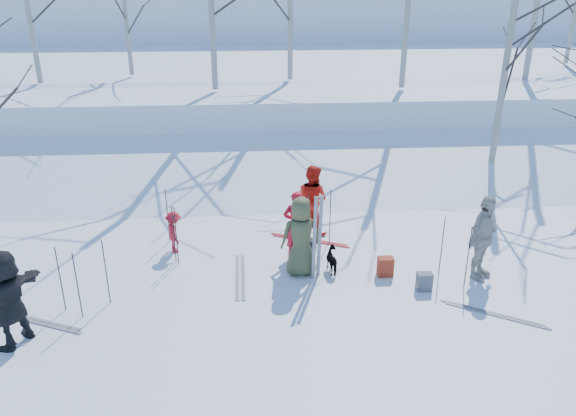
{
  "coord_description": "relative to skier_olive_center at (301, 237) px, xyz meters",
  "views": [
    {
      "loc": [
        -0.77,
        -9.45,
        5.96
      ],
      "look_at": [
        0.0,
        1.5,
        1.3
      ],
      "focal_mm": 35.0,
      "sensor_mm": 36.0,
      "label": 1
    }
  ],
  "objects": [
    {
      "name": "ski_pole_j",
      "position": [
        -2.98,
        1.73,
        -0.19
      ],
      "size": [
        0.02,
        0.02,
        1.34
      ],
      "primitive_type": "cylinder",
      "color": "black",
      "rests_on": "ground"
    },
    {
      "name": "ski_pair_b",
      "position": [
        0.35,
        1.55,
        -0.85
      ],
      "size": [
        1.62,
        2.05,
        0.02
      ],
      "primitive_type": null,
      "rotation": [
        0.0,
        0.0,
        1.15
      ],
      "color": "#AD181F",
      "rests_on": "ground"
    },
    {
      "name": "ski_pole_g",
      "position": [
        -3.81,
        -0.87,
        -0.19
      ],
      "size": [
        0.02,
        0.02,
        1.34
      ],
      "primitive_type": "cylinder",
      "color": "black",
      "rests_on": "ground"
    },
    {
      "name": "skier_redor_behind",
      "position": [
        0.45,
        2.02,
        0.0
      ],
      "size": [
        1.06,
        1.05,
        1.73
      ],
      "primitive_type": "imported",
      "rotation": [
        0.0,
        0.0,
        2.42
      ],
      "color": "red",
      "rests_on": "ground"
    },
    {
      "name": "backpack_dark",
      "position": [
        0.17,
        0.79,
        -0.66
      ],
      "size": [
        0.34,
        0.24,
        0.4
      ],
      "primitive_type": "cube",
      "color": "black",
      "rests_on": "ground"
    },
    {
      "name": "birch_plateau_a",
      "position": [
        -5.53,
        12.15,
        3.51
      ],
      "size": [
        3.64,
        3.64,
        4.35
      ],
      "primitive_type": null,
      "color": "silver",
      "rests_on": "snow_plateau"
    },
    {
      "name": "ski_pair_c",
      "position": [
        -1.29,
        -0.06,
        -0.85
      ],
      "size": [
        0.25,
        1.91,
        0.02
      ],
      "primitive_type": null,
      "rotation": [
        0.0,
        0.0,
        0.01
      ],
      "color": "silver",
      "rests_on": "ground"
    },
    {
      "name": "ski_pair_a",
      "position": [
        -4.99,
        -1.45,
        -0.85
      ],
      "size": [
        1.61,
        2.05,
        0.02
      ],
      "primitive_type": null,
      "rotation": [
        0.0,
        0.0,
        1.15
      ],
      "color": "silver",
      "rests_on": "ground"
    },
    {
      "name": "upright_ski_right",
      "position": [
        0.37,
        -0.19,
        0.09
      ],
      "size": [
        0.09,
        0.23,
        1.89
      ],
      "primitive_type": "cube",
      "rotation": [
        0.1,
        0.0,
        0.1
      ],
      "color": "silver",
      "rests_on": "ground"
    },
    {
      "name": "ski_pole_i",
      "position": [
        2.92,
        -0.27,
        -0.19
      ],
      "size": [
        0.02,
        0.02,
        1.34
      ],
      "primitive_type": "cylinder",
      "color": "black",
      "rests_on": "ground"
    },
    {
      "name": "skier_cream_east",
      "position": [
        3.7,
        -0.41,
        0.05
      ],
      "size": [
        1.09,
        1.04,
        1.82
      ],
      "primitive_type": "imported",
      "rotation": [
        0.0,
        0.0,
        0.73
      ],
      "color": "beige",
      "rests_on": "ground"
    },
    {
      "name": "dog",
      "position": [
        0.71,
        0.04,
        -0.6
      ],
      "size": [
        0.4,
        0.66,
        0.52
      ],
      "primitive_type": "imported",
      "rotation": [
        0.0,
        0.0,
        3.34
      ],
      "color": "black",
      "rests_on": "ground"
    },
    {
      "name": "skier_olive_center",
      "position": [
        0.0,
        0.0,
        0.0
      ],
      "size": [
        0.87,
        0.6,
        1.73
      ],
      "primitive_type": "imported",
      "rotation": [
        0.0,
        0.0,
        3.2
      ],
      "color": "#494D2E",
      "rests_on": "ground"
    },
    {
      "name": "backpack_grey",
      "position": [
        2.42,
        -0.85,
        -0.67
      ],
      "size": [
        0.3,
        0.2,
        0.38
      ],
      "primitive_type": "cube",
      "color": "#57595E",
      "rests_on": "ground"
    },
    {
      "name": "upright_ski_left",
      "position": [
        0.24,
        -0.29,
        0.09
      ],
      "size": [
        0.09,
        0.16,
        1.9
      ],
      "primitive_type": "cube",
      "rotation": [
        0.07,
        0.0,
        0.15
      ],
      "color": "silver",
      "rests_on": "ground"
    },
    {
      "name": "ski_pair_d",
      "position": [
        3.48,
        -1.81,
        -0.85
      ],
      "size": [
        1.9,
        2.08,
        0.02
      ],
      "primitive_type": null,
      "rotation": [
        0.0,
        0.0,
        1.02
      ],
      "color": "silver",
      "rests_on": "ground"
    },
    {
      "name": "ski_pole_e",
      "position": [
        -2.71,
        0.7,
        -0.19
      ],
      "size": [
        0.02,
        0.02,
        1.34
      ],
      "primitive_type": "cylinder",
      "color": "black",
      "rests_on": "ground"
    },
    {
      "name": "far_hill",
      "position": [
        -0.24,
        37.02,
        1.14
      ],
      "size": [
        90.0,
        30.0,
        6.0
      ],
      "primitive_type": "cube",
      "color": "white",
      "rests_on": "ground"
    },
    {
      "name": "skier_red_north",
      "position": [
        -0.04,
        0.73,
        -0.07
      ],
      "size": [
        0.6,
        0.41,
        1.59
      ],
      "primitive_type": "imported",
      "rotation": [
        0.0,
        0.0,
        3.1
      ],
      "color": "red",
      "rests_on": "ground"
    },
    {
      "name": "skier_grey_west",
      "position": [
        -5.13,
        -2.06,
        0.03
      ],
      "size": [
        1.24,
        1.71,
        1.78
      ],
      "primitive_type": "imported",
      "rotation": [
        0.0,
        0.0,
        4.23
      ],
      "color": "black",
      "rests_on": "ground"
    },
    {
      "name": "skier_red_seated",
      "position": [
        -2.78,
        1.21,
        -0.37
      ],
      "size": [
        0.52,
        0.71,
        0.98
      ],
      "primitive_type": "imported",
      "rotation": [
        0.0,
        0.0,
        1.83
      ],
      "color": "red",
      "rests_on": "ground"
    },
    {
      "name": "ski_pole_b",
      "position": [
        -2.65,
        0.63,
        -0.19
      ],
      "size": [
        0.02,
        0.02,
        1.34
      ],
      "primitive_type": "cylinder",
      "color": "black",
      "rests_on": "ground"
    },
    {
      "name": "birch_edge_e",
      "position": [
        6.27,
        5.25,
        1.94
      ],
      "size": [
        4.52,
        4.52,
        5.6
      ],
      "primitive_type": null,
      "color": "silver",
      "rests_on": "ground"
    },
    {
      "name": "snow_ramp",
      "position": [
        -0.24,
        6.02,
        -0.71
      ],
      "size": [
        70.0,
        9.49,
        4.12
      ],
      "primitive_type": "cube",
      "rotation": [
        0.3,
        0.0,
        0.0
      ],
      "color": "white",
      "rests_on": "ground"
    },
    {
      "name": "ski_pole_h",
      "position": [
        0.28,
        1.21,
        -0.19
      ],
      "size": [
        0.02,
        0.02,
        1.34
      ],
      "primitive_type": "cylinder",
      "color": "black",
      "rests_on": "ground"
    },
    {
      "name": "ski_pole_d",
      "position": [
        0.82,
        1.44,
        -0.19
      ],
      "size": [
        0.02,
        0.02,
        1.34
      ],
      "primitive_type": "cylinder",
      "color": "black",
      "rests_on": "ground"
    },
    {
      "name": "snow_plateau",
      "position": [
        -0.24,
        16.02,
        0.14
      ],
      "size": [
        70.0,
        18.0,
        2.2
      ],
      "primitive_type": "cube",
      "color": "white",
      "rests_on": "ground"
    },
    {
      "name": "ski_pole_f",
      "position": [
        -4.21,
        -1.34,
        -0.19
      ],
      "size": [
        0.02,
        0.02,
        1.34
      ],
      "primitive_type": "cylinder",
      "color": "black",
      "rests_on": "ground"
    },
    {
      "name": "ski_pole_a",
      "position": [
        -4.6,
        -1.08,
        -0.19
      ],
      "size": [
        0.02,
        0.02,
        1.34
      ],
      "primitive_type": "cylinder",
      "color": "black",
      "rests_on": "ground"
    },
    {
      "name": "ground",
      "position": [
        -0.24,
        -0.98,
        -0.86
      ],
      "size": [
        120.0,
        120.0,
        0.0
      ],
      "primitive_type": "plane",
      "color": "white",
      "rests_on": "ground"
    },
    {
      "name": "backpack_red",
      "position": [
        1.77,
        -0.22,
        -0.65
      ],
      "size": [
        0.32,
        0.22,
        0.42
      ],
      "primitive_type": "cube",
      "color": "#9A2D17",
      "rests_on": "ground"
    },
    {
      "name": "ski_pole_c",
      "position": [
        3.29,
        -0.77,
        -0.19
      ],
      "size": [
        0.02,
        0.02,
        1.34
      ],
      "primitive_type": "cylinder",
      "color": "black",
      "rests_on": "ground"
    }
  ]
}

